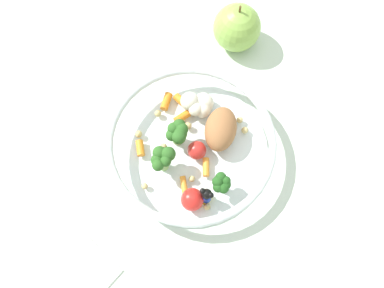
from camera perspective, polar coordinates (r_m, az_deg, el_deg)
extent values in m
plane|color=silver|center=(0.63, 0.68, -1.62)|extent=(2.40, 2.40, 0.00)
cylinder|color=white|center=(0.62, 0.00, -0.71)|extent=(0.24, 0.24, 0.01)
torus|color=white|center=(0.59, 0.00, 0.60)|extent=(0.25, 0.25, 0.01)
ellipsoid|color=#9E663D|center=(0.61, 4.12, 2.15)|extent=(0.07, 0.09, 0.04)
cylinder|color=#7FAD5B|center=(0.59, 4.20, -6.03)|extent=(0.01, 0.01, 0.02)
sphere|color=#23561E|center=(0.57, 4.82, -5.78)|extent=(0.02, 0.02, 0.02)
sphere|color=#23561E|center=(0.57, 4.89, -5.24)|extent=(0.01, 0.01, 0.01)
sphere|color=#23561E|center=(0.58, 4.60, -5.11)|extent=(0.01, 0.01, 0.01)
sphere|color=#23561E|center=(0.57, 4.13, -4.78)|extent=(0.02, 0.02, 0.02)
sphere|color=#23561E|center=(0.57, 3.71, -5.40)|extent=(0.02, 0.02, 0.02)
sphere|color=#23561E|center=(0.57, 3.74, -6.16)|extent=(0.02, 0.02, 0.02)
sphere|color=#23561E|center=(0.57, 4.50, -6.23)|extent=(0.02, 0.02, 0.02)
cylinder|color=#8EB766|center=(0.62, -1.98, 1.02)|extent=(0.02, 0.02, 0.02)
sphere|color=#2D6023|center=(0.59, -1.56, 1.71)|extent=(0.02, 0.02, 0.02)
sphere|color=#2D6023|center=(0.59, -1.50, 2.12)|extent=(0.02, 0.02, 0.02)
sphere|color=#2D6023|center=(0.59, -1.85, 2.66)|extent=(0.02, 0.02, 0.02)
sphere|color=#2D6023|center=(0.60, -2.31, 2.22)|extent=(0.02, 0.02, 0.02)
sphere|color=#2D6023|center=(0.59, -2.70, 2.16)|extent=(0.02, 0.02, 0.02)
sphere|color=#2D6023|center=(0.60, -2.90, 1.27)|extent=(0.02, 0.02, 0.02)
sphere|color=#2D6023|center=(0.59, -1.86, 0.97)|extent=(0.02, 0.02, 0.02)
cylinder|color=#7FAD5B|center=(0.60, -4.07, -2.86)|extent=(0.02, 0.02, 0.02)
sphere|color=#2D6023|center=(0.57, -3.77, -2.45)|extent=(0.02, 0.02, 0.02)
sphere|color=#2D6023|center=(0.58, -3.40, -1.43)|extent=(0.02, 0.02, 0.02)
sphere|color=#2D6023|center=(0.58, -4.65, -1.28)|extent=(0.02, 0.02, 0.02)
sphere|color=#2D6023|center=(0.58, -4.98, -2.32)|extent=(0.02, 0.02, 0.02)
sphere|color=#2D6023|center=(0.57, -4.87, -3.04)|extent=(0.02, 0.02, 0.02)
sphere|color=silver|center=(0.63, 1.48, 4.89)|extent=(0.03, 0.03, 0.03)
sphere|color=silver|center=(0.64, 1.62, 5.85)|extent=(0.03, 0.03, 0.03)
sphere|color=silver|center=(0.64, 0.80, 5.82)|extent=(0.02, 0.02, 0.02)
sphere|color=silver|center=(0.63, -0.33, 6.11)|extent=(0.03, 0.03, 0.03)
sphere|color=silver|center=(0.63, 0.52, 4.99)|extent=(0.02, 0.02, 0.02)
cube|color=yellow|center=(0.60, 2.01, -7.80)|extent=(0.02, 0.02, 0.00)
cylinder|color=#1933B2|center=(0.58, 2.05, -7.53)|extent=(0.02, 0.02, 0.02)
sphere|color=black|center=(0.57, 2.10, -7.14)|extent=(0.02, 0.02, 0.02)
sphere|color=black|center=(0.56, 2.71, -7.31)|extent=(0.01, 0.01, 0.01)
sphere|color=black|center=(0.56, 1.53, -6.72)|extent=(0.01, 0.01, 0.01)
cylinder|color=orange|center=(0.62, -7.40, -0.58)|extent=(0.03, 0.03, 0.01)
cylinder|color=orange|center=(0.61, 2.02, -3.32)|extent=(0.02, 0.03, 0.01)
cylinder|color=orange|center=(0.60, -1.13, -6.10)|extent=(0.03, 0.03, 0.01)
cylinder|color=orange|center=(0.65, -1.53, 6.16)|extent=(0.03, 0.02, 0.01)
cylinder|color=orange|center=(0.65, -3.68, 6.07)|extent=(0.02, 0.03, 0.01)
cylinder|color=orange|center=(0.63, -1.44, 3.87)|extent=(0.02, 0.03, 0.01)
sphere|color=red|center=(0.60, 0.83, -0.72)|extent=(0.03, 0.03, 0.03)
sphere|color=red|center=(0.58, 0.04, -7.91)|extent=(0.03, 0.03, 0.03)
sphere|color=tan|center=(0.64, -4.88, 4.36)|extent=(0.01, 0.01, 0.01)
sphere|color=#D1B775|center=(0.60, -0.02, -5.00)|extent=(0.01, 0.01, 0.01)
sphere|color=#D1B775|center=(0.64, 6.82, 3.43)|extent=(0.01, 0.01, 0.01)
sphere|color=tan|center=(0.59, 2.17, -8.93)|extent=(0.01, 0.01, 0.01)
sphere|color=tan|center=(0.63, -7.64, 1.42)|extent=(0.01, 0.01, 0.01)
sphere|color=#D1B775|center=(0.63, 7.53, 1.95)|extent=(0.01, 0.01, 0.01)
sphere|color=#D1B775|center=(0.63, -0.57, 2.60)|extent=(0.01, 0.01, 0.01)
sphere|color=#D1B775|center=(0.60, -6.76, -5.98)|extent=(0.01, 0.01, 0.01)
sphere|color=#D1B775|center=(0.62, -4.08, -0.42)|extent=(0.01, 0.01, 0.01)
sphere|color=#8CB74C|center=(0.70, 6.42, 16.16)|extent=(0.08, 0.08, 0.08)
cylinder|color=brown|center=(0.66, 6.86, 18.56)|extent=(0.00, 0.00, 0.01)
cube|color=white|center=(0.61, -17.57, -17.84)|extent=(0.11, 0.13, 0.01)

